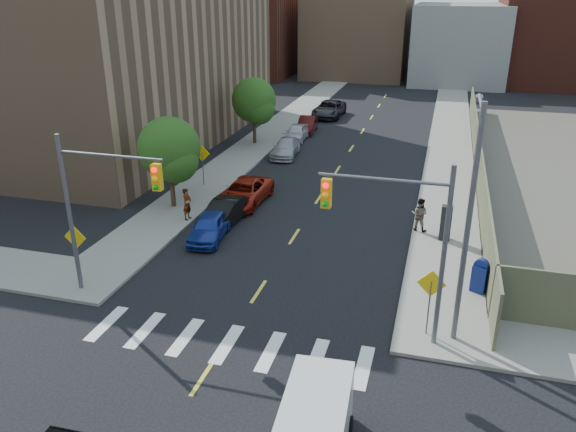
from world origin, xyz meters
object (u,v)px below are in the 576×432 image
Objects in this scene: parked_car_black at (224,213)px; payphone at (446,223)px; mailbox at (480,276)px; pedestrian_west at (187,204)px; parked_car_silver at (286,148)px; parked_car_maroon at (307,124)px; parked_car_grey at (329,109)px; parked_car_white at (297,132)px; parked_car_red at (244,193)px; pedestrian_east at (420,214)px; parked_car_blue at (210,227)px.

payphone is (11.87, 0.90, 0.39)m from parked_car_black.
pedestrian_west is at bearing -172.88° from mailbox.
parked_car_silver is 2.43× the size of payphone.
parked_car_grey is at bearing 80.15° from parked_car_maroon.
parked_car_white is at bearing 1.00° from pedestrian_west.
parked_car_silver is 17.84m from payphone.
mailbox is at bearing -60.21° from parked_car_white.
parked_car_red is 1.15× the size of parked_car_silver.
pedestrian_west is at bearing -101.45° from parked_car_silver.
parked_car_red is 2.83× the size of pedestrian_east.
pedestrian_west reaches higher than parked_car_silver.
mailbox is at bearing -12.69° from parked_car_black.
parked_car_silver is 7.96m from parked_car_maroon.
parked_car_maroon is at bearing 94.12° from parked_car_red.
parked_car_black is 11.91m from payphone.
parked_car_red is 2.83× the size of pedestrian_west.
parked_car_white is at bearing 128.46° from payphone.
parked_car_grey is at bearing 83.45° from parked_car_white.
payphone is (11.87, -27.62, 0.28)m from parked_car_grey.
pedestrian_west reaches higher than parked_car_white.
mailbox is at bearing -99.36° from pedestrian_west.
parked_car_grey reaches higher than parked_car_blue.
parked_car_silver is 2.47× the size of pedestrian_west.
mailbox reaches higher than parked_car_silver.
parked_car_blue is 0.95× the size of parked_car_black.
parked_car_maroon is 2.23× the size of payphone.
parked_car_maroon is 29.55m from mailbox.
pedestrian_west is (-1.73, -14.08, 0.41)m from parked_car_silver.
parked_car_silver is at bearing -87.19° from parked_car_white.
parked_car_red is at bearing 84.19° from parked_car_blue.
parked_car_red is 12.12m from payphone.
pedestrian_west is at bearing -172.41° from payphone.
payphone is at bearing 162.04° from pedestrian_east.
parked_car_silver is at bearing 85.54° from parked_car_blue.
parked_car_white is at bearing -97.52° from parked_car_maroon.
parked_car_black is 0.81× the size of parked_car_red.
pedestrian_west is (-2.10, -3.51, 0.34)m from parked_car_red.
parked_car_white is at bearing 97.02° from parked_car_black.
parked_car_silver is (-0.37, 15.88, -0.03)m from parked_car_blue.
pedestrian_east is at bearing -52.60° from parked_car_silver.
pedestrian_west reaches higher than mailbox.
parked_car_silver is at bearing -34.96° from pedestrian_east.
parked_car_maroon is at bearing 139.80° from mailbox.
parked_car_silver is at bearing -2.00° from pedestrian_west.
parked_car_black is 10.65m from pedestrian_east.
parked_car_white is 26.91m from mailbox.
pedestrian_east is at bearing 13.80° from parked_car_blue.
parked_car_grey is at bearing 116.29° from payphone.
parked_car_white reaches higher than parked_car_black.
pedestrian_east is (10.50, -26.79, 0.27)m from parked_car_grey.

